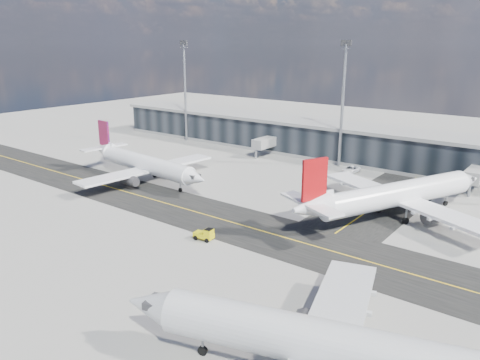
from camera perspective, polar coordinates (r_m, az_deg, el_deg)
The scene contains 9 objects.
ground at distance 75.57m, azimuth -4.34°, elevation -5.64°, with size 300.00×300.00×0.00m, color gray.
taxiway_lanes at distance 81.16m, azimuth 2.80°, elevation -4.02°, with size 180.00×63.00×0.03m.
terminal_concourse at distance 119.21m, azimuth 13.54°, elevation 4.24°, with size 152.00×19.80×8.80m.
floodlight_masts at distance 111.16m, azimuth 12.41°, elevation 9.48°, with size 102.50×0.70×28.90m.
airliner_af at distance 101.08m, azimuth -11.60°, elevation 1.96°, with size 37.50×32.03×11.10m.
airliner_redtail at distance 81.76m, azimuth 18.38°, elevation -1.74°, with size 33.74×39.10×12.16m.
airliner_near at distance 41.82m, azimuth 12.61°, elevation -19.51°, with size 40.76×35.11×12.28m.
baggage_tug at distance 70.06m, azimuth -4.25°, elevation -6.62°, with size 3.19×1.91×1.90m.
service_van at distance 108.33m, azimuth 13.34°, elevation 1.24°, with size 2.60×5.65×1.57m, color white.
Camera 1 is at (47.08, -51.88, 28.33)m, focal length 35.00 mm.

